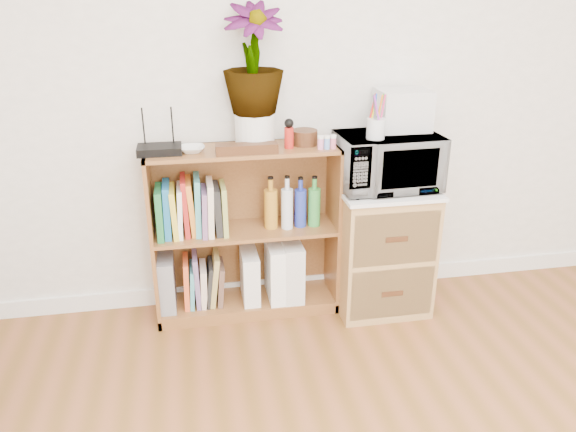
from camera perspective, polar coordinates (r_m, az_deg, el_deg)
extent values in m
cube|color=white|center=(3.42, 1.48, -6.83)|extent=(4.00, 0.02, 0.10)
cube|color=brown|center=(3.06, -4.34, -1.72)|extent=(1.00, 0.30, 0.95)
cube|color=#9E7542|center=(3.20, 9.37, -3.29)|extent=(0.50, 0.45, 0.70)
imported|color=white|center=(3.01, 10.04, 5.49)|extent=(0.53, 0.37, 0.29)
cylinder|color=silver|center=(2.86, 8.90, 8.76)|extent=(0.09, 0.09, 0.10)
cube|color=silver|center=(3.06, 11.55, 10.52)|extent=(0.27, 0.22, 0.21)
cube|color=black|center=(2.86, -12.92, 6.60)|extent=(0.22, 0.15, 0.04)
imported|color=silver|center=(2.85, -9.75, 6.70)|extent=(0.13, 0.13, 0.03)
cylinder|color=silver|center=(2.90, -3.40, 8.69)|extent=(0.20, 0.20, 0.17)
imported|color=#35712D|center=(2.84, -3.57, 15.62)|extent=(0.30, 0.30, 0.53)
cube|color=#3D1E10|center=(2.79, -4.21, 6.84)|extent=(0.31, 0.08, 0.05)
cylinder|color=#B01B15|center=(2.88, 0.10, 7.94)|extent=(0.05, 0.05, 0.11)
cylinder|color=#361F0E|center=(2.94, 1.71, 7.99)|extent=(0.13, 0.13, 0.08)
cube|color=pink|center=(2.87, 3.97, 7.35)|extent=(0.11, 0.04, 0.06)
cube|color=gray|center=(3.16, -12.24, -6.49)|extent=(0.09, 0.24, 0.30)
cube|color=white|center=(3.17, -3.90, -6.09)|extent=(0.09, 0.23, 0.29)
cube|color=white|center=(3.18, -1.18, -5.56)|extent=(0.10, 0.26, 0.33)
cube|color=silver|center=(3.19, 0.34, -5.36)|extent=(0.11, 0.27, 0.33)
cube|color=#1F7438|center=(2.99, -12.89, 0.46)|extent=(0.04, 0.20, 0.27)
cube|color=#1C6AA8|center=(2.98, -12.18, 0.64)|extent=(0.04, 0.20, 0.28)
cube|color=yellow|center=(2.99, -11.50, 0.50)|extent=(0.04, 0.20, 0.26)
cube|color=white|center=(2.99, -10.92, 0.56)|extent=(0.03, 0.20, 0.26)
cube|color=#B0231E|center=(2.98, -10.40, 0.99)|extent=(0.03, 0.20, 0.31)
cube|color=orange|center=(2.98, -9.80, 0.86)|extent=(0.05, 0.20, 0.29)
cube|color=#46A8A9|center=(2.98, -9.18, 1.09)|extent=(0.04, 0.20, 0.31)
cube|color=slate|center=(2.99, -8.54, 0.57)|extent=(0.04, 0.20, 0.25)
cube|color=#F7DEC0|center=(2.98, -7.94, 0.96)|extent=(0.04, 0.20, 0.29)
cube|color=black|center=(2.99, -7.21, 0.75)|extent=(0.05, 0.20, 0.26)
cube|color=#A1A94E|center=(2.99, -6.55, 0.86)|extent=(0.03, 0.20, 0.26)
cylinder|color=#B77C22|center=(3.01, -1.78, 1.32)|extent=(0.07, 0.07, 0.28)
cylinder|color=silver|center=(3.02, -0.19, 1.49)|extent=(0.06, 0.06, 0.28)
cylinder|color=#2234A2|center=(3.04, 1.21, 1.44)|extent=(0.06, 0.06, 0.27)
cylinder|color=green|center=(3.05, 2.61, 1.55)|extent=(0.07, 0.07, 0.27)
cube|color=#F35C2A|center=(3.17, -10.29, -6.56)|extent=(0.03, 0.19, 0.28)
cube|color=teal|center=(3.18, -9.73, -6.91)|extent=(0.04, 0.19, 0.23)
cube|color=slate|center=(3.16, -9.25, -6.30)|extent=(0.03, 0.19, 0.30)
cube|color=beige|center=(3.18, -8.60, -6.84)|extent=(0.04, 0.19, 0.23)
cube|color=black|center=(3.18, -8.03, -6.69)|extent=(0.05, 0.19, 0.24)
cube|color=#A7934D|center=(3.16, -7.52, -6.23)|extent=(0.07, 0.19, 0.29)
cube|color=brown|center=(3.18, -6.91, -6.69)|extent=(0.05, 0.19, 0.23)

